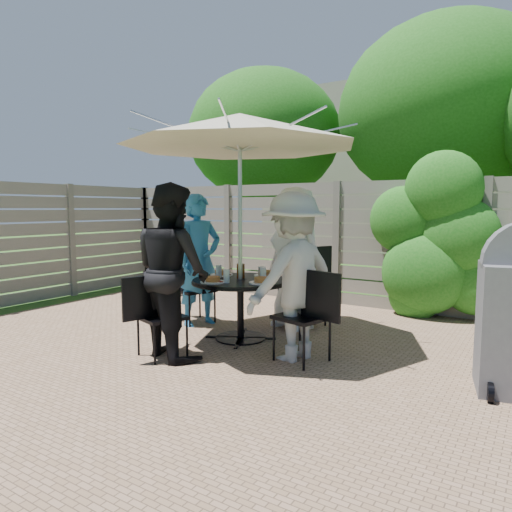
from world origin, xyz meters
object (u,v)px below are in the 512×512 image
Objects in this scene: plate_back at (266,274)px; person_right at (293,277)px; chair_front at (161,333)px; coffee_cup at (262,273)px; patio_table at (240,298)px; person_front at (172,271)px; glass_right at (263,275)px; umbrella at (240,131)px; plate_front at (213,280)px; person_left at (199,260)px; plate_left at (221,273)px; glass_front at (227,276)px; plate_right at (262,281)px; bicycle at (187,266)px; chair_back at (303,303)px; syrup_jug at (241,271)px; chair_left at (194,303)px; glass_left at (219,271)px; person_back at (295,258)px; chair_right at (303,335)px.

person_right is at bearing -41.86° from plate_back.
chair_front reaches higher than coffee_cup.
person_front reaches higher than patio_table.
person_right reaches higher than patio_table.
coffee_cup is (-0.12, 0.16, -0.01)m from glass_right.
umbrella is 1.60m from plate_front.
plate_left is (0.45, -0.15, -0.11)m from person_left.
glass_front is at bearing -131.42° from glass_right.
plate_right is 1.86× the size of glass_front.
bicycle is at bearing -32.91° from person_front.
chair_front is at bearing -40.73° from person_right.
person_left is 13.56× the size of coffee_cup.
chair_back is 0.57× the size of bicycle.
syrup_jug is (0.22, 0.85, -0.08)m from person_front.
chair_front reaches higher than plate_left.
chair_left is 0.57m from person_left.
person_right reaches higher than chair_back.
syrup_jug is (0.26, 0.98, 0.51)m from chair_front.
umbrella is 1.54m from glass_right.
plate_right is 3.46m from bicycle.
person_front reaches higher than plate_back.
plate_right is 0.37m from glass_front.
person_left is at bearing 161.58° from patio_table.
chair_front reaches higher than glass_right.
glass_left is 1.00× the size of glass_right.
syrup_jug is 3.05m from bicycle.
bicycle is at bearing 175.51° from person_back.
chair_front is 0.48× the size of bicycle.
person_front is at bearing -108.42° from patio_table.
plate_back is 1.86× the size of glass_left.
plate_left is at bearing 116.58° from plate_front.
chair_right is (1.22, 0.61, 0.02)m from chair_front.
patio_table is 0.43m from plate_left.
person_left is (-0.79, 0.26, -1.45)m from umbrella.
plate_front is (0.19, 0.57, 0.46)m from chair_front.
person_left reaches higher than coffee_cup.
person_back reaches higher than bicycle.
chair_right is 1.01m from coffee_cup.
person_front is at bearing 4.99° from chair_back.
chair_right is at bearing -40.66° from person_back.
patio_table is 1.34× the size of chair_back.
person_right is 0.91m from plate_back.
umbrella is at bearing -90.00° from person_back.
glass_right reaches higher than coffee_cup.
glass_left is 1.00× the size of glass_front.
coffee_cup reaches higher than plate_front.
syrup_jug is at bearing 4.29° from chair_left.
glass_left is at bearing -176.42° from umbrella.
glass_front reaches higher than patio_table.
umbrella is 1.87× the size of person_back.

